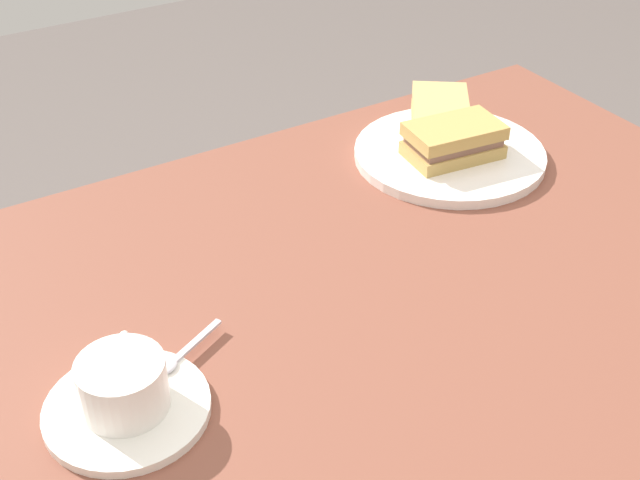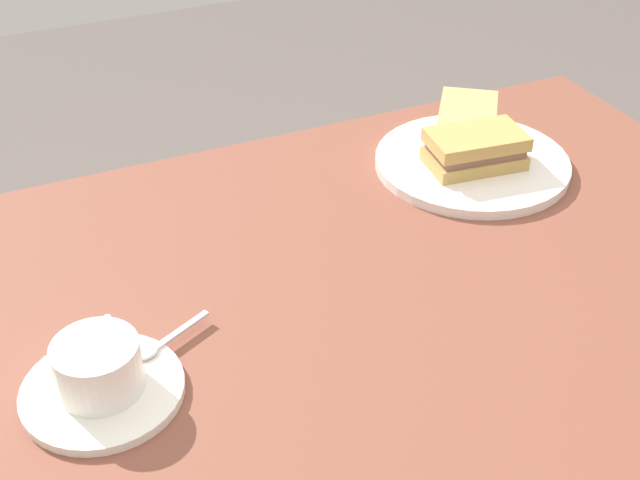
{
  "view_description": "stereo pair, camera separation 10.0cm",
  "coord_description": "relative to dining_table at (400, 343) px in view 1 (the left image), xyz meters",
  "views": [
    {
      "loc": [
        0.51,
        0.64,
        1.37
      ],
      "look_at": [
        0.09,
        -0.06,
        0.79
      ],
      "focal_mm": 47.72,
      "sensor_mm": 36.0,
      "label": 1
    },
    {
      "loc": [
        0.42,
        0.69,
        1.37
      ],
      "look_at": [
        0.09,
        -0.06,
        0.79
      ],
      "focal_mm": 47.72,
      "sensor_mm": 36.0,
      "label": 2
    }
  ],
  "objects": [
    {
      "name": "dining_table",
      "position": [
        0.0,
        0.0,
        0.0
      ],
      "size": [
        1.02,
        0.74,
        0.76
      ],
      "color": "brown",
      "rests_on": "ground_plane"
    },
    {
      "name": "coffee_cup",
      "position": [
        0.37,
        0.05,
        0.17
      ],
      "size": [
        0.09,
        0.11,
        0.05
      ],
      "color": "white",
      "rests_on": "coffee_saucer"
    },
    {
      "name": "sandwich_plate",
      "position": [
        -0.2,
        -0.17,
        0.14
      ],
      "size": [
        0.27,
        0.27,
        0.01
      ],
      "primitive_type": "cylinder",
      "color": "white",
      "rests_on": "dining_table"
    },
    {
      "name": "sandwich_front",
      "position": [
        -0.19,
        -0.16,
        0.17
      ],
      "size": [
        0.14,
        0.09,
        0.05
      ],
      "color": "tan",
      "rests_on": "sandwich_plate"
    },
    {
      "name": "spoon",
      "position": [
        0.3,
        0.02,
        0.14
      ],
      "size": [
        0.09,
        0.05,
        0.01
      ],
      "color": "silver",
      "rests_on": "coffee_saucer"
    },
    {
      "name": "coffee_saucer",
      "position": [
        0.37,
        0.06,
        0.13
      ],
      "size": [
        0.16,
        0.16,
        0.01
      ],
      "primitive_type": "cylinder",
      "color": "white",
      "rests_on": "dining_table"
    },
    {
      "name": "sandwich_back",
      "position": [
        -0.22,
        -0.22,
        0.17
      ],
      "size": [
        0.15,
        0.17,
        0.05
      ],
      "color": "tan",
      "rests_on": "sandwich_plate"
    }
  ]
}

